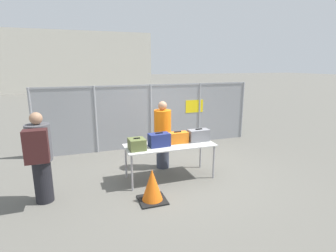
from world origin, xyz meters
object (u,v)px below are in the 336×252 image
(traveler_hooded, at_px, (40,155))
(security_worker_near, at_px, (163,134))
(suitcase_orange, at_px, (177,138))
(utility_trailer, at_px, (174,122))
(suitcase_grey, at_px, (199,135))
(traffic_cone, at_px, (152,186))
(suitcase_olive, at_px, (137,144))
(suitcase_navy, at_px, (159,140))
(inspection_table, at_px, (170,147))

(traveler_hooded, xyz_separation_m, security_worker_near, (2.59, 0.90, -0.08))
(suitcase_orange, height_order, utility_trailer, suitcase_orange)
(suitcase_grey, distance_m, traffic_cone, 1.74)
(suitcase_orange, xyz_separation_m, suitcase_grey, (0.51, -0.02, 0.01))
(utility_trailer, bearing_deg, suitcase_grey, -102.22)
(suitcase_olive, xyz_separation_m, traffic_cone, (0.10, -0.75, -0.60))
(suitcase_navy, distance_m, suitcase_grey, 0.96)
(suitcase_navy, bearing_deg, security_worker_near, 66.16)
(suitcase_olive, relative_size, traffic_cone, 0.54)
(inspection_table, bearing_deg, suitcase_olive, -172.27)
(suitcase_navy, bearing_deg, suitcase_grey, 4.14)
(suitcase_orange, distance_m, traveler_hooded, 2.76)
(suitcase_olive, relative_size, traveler_hooded, 0.20)
(suitcase_orange, relative_size, security_worker_near, 0.28)
(suitcase_olive, distance_m, utility_trailer, 4.50)
(suitcase_olive, distance_m, traveler_hooded, 1.80)
(traveler_hooded, bearing_deg, suitcase_grey, -4.33)
(suitcase_navy, bearing_deg, utility_trailer, 65.03)
(suitcase_olive, bearing_deg, suitcase_navy, 7.35)
(inspection_table, xyz_separation_m, suitcase_grey, (0.71, 0.03, 0.19))
(suitcase_navy, height_order, suitcase_orange, suitcase_navy)
(suitcase_orange, bearing_deg, traffic_cone, -133.20)
(inspection_table, xyz_separation_m, suitcase_navy, (-0.25, -0.04, 0.20))
(suitcase_grey, xyz_separation_m, utility_trailer, (0.81, 3.72, -0.50))
(suitcase_grey, height_order, security_worker_near, security_worker_near)
(inspection_table, bearing_deg, traveler_hooded, -174.19)
(traffic_cone, bearing_deg, traveler_hooded, 162.52)
(security_worker_near, relative_size, utility_trailer, 0.39)
(suitcase_olive, xyz_separation_m, security_worker_near, (0.80, 0.75, -0.05))
(security_worker_near, bearing_deg, suitcase_orange, 100.09)
(inspection_table, xyz_separation_m, suitcase_olive, (-0.75, -0.10, 0.17))
(inspection_table, relative_size, suitcase_grey, 4.13)
(suitcase_navy, distance_m, security_worker_near, 0.75)
(inspection_table, distance_m, utility_trailer, 4.06)
(suitcase_olive, height_order, traffic_cone, suitcase_olive)
(suitcase_olive, bearing_deg, utility_trailer, 59.58)
(suitcase_navy, bearing_deg, inspection_table, 8.48)
(traveler_hooded, bearing_deg, inspection_table, -3.63)
(suitcase_navy, height_order, suitcase_grey, suitcase_navy)
(utility_trailer, xyz_separation_m, traffic_cone, (-2.16, -4.61, -0.12))
(traffic_cone, bearing_deg, suitcase_olive, 97.65)
(inspection_table, relative_size, suitcase_orange, 4.22)
(suitcase_olive, bearing_deg, traveler_hooded, -175.00)
(security_worker_near, distance_m, traffic_cone, 1.74)
(suitcase_olive, xyz_separation_m, suitcase_orange, (0.95, 0.16, 0.01))
(inspection_table, distance_m, suitcase_grey, 0.73)
(suitcase_navy, height_order, security_worker_near, security_worker_near)
(suitcase_olive, bearing_deg, suitcase_orange, 9.29)
(suitcase_grey, relative_size, traffic_cone, 0.75)
(suitcase_navy, distance_m, traffic_cone, 1.10)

